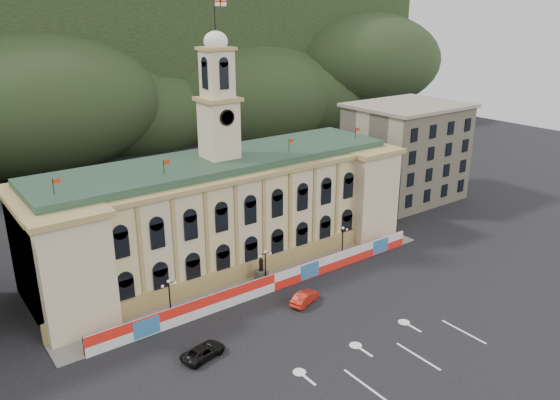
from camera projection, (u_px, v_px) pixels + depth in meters
ground at (352, 343)px, 61.18m from camera, size 260.00×260.00×0.00m
lane_markings at (385, 365)px, 57.38m from camera, size 26.00×10.00×0.02m
hill_ridge at (42, 72)px, 147.34m from camera, size 230.00×80.00×64.00m
city_hall at (223, 209)px, 79.55m from camera, size 56.20×17.60×37.10m
side_building_right at (405, 152)px, 105.68m from camera, size 21.00×17.00×18.60m
hoarding_fence at (274, 282)px, 72.23m from camera, size 50.00×0.44×2.50m
pavement at (262, 282)px, 74.62m from camera, size 56.00×5.50×0.16m
statue at (261, 274)px, 74.45m from camera, size 1.40×1.40×3.72m
lamp_left at (170, 295)px, 65.21m from camera, size 1.96×0.44×5.15m
lamp_center at (265, 265)px, 73.06m from camera, size 1.96×0.44×5.15m
lamp_right at (343, 240)px, 80.91m from camera, size 1.96×0.44×5.15m
red_sedan at (305, 298)px, 69.26m from camera, size 4.79×5.88×1.58m
black_suv at (203, 352)px, 58.48m from camera, size 4.40×6.04×1.42m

